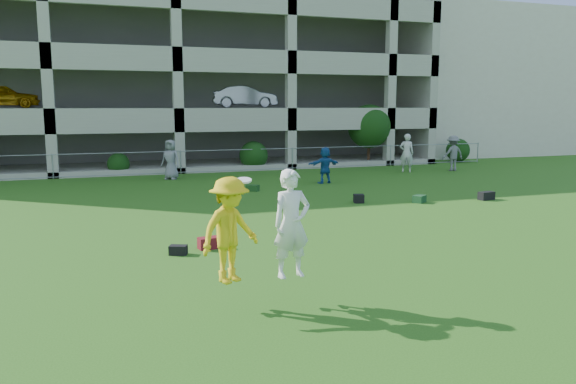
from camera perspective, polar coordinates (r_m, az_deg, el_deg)
name	(u,v)px	position (r m, az deg, el deg)	size (l,w,h in m)	color
ground	(327,288)	(10.90, 4.02, -9.66)	(100.00, 100.00, 0.00)	#235114
stucco_building	(460,85)	(46.28, 17.08, 10.35)	(16.00, 14.00, 10.00)	beige
bystander_c	(171,160)	(26.88, -11.84, 3.25)	(0.91, 0.59, 1.86)	gray
bystander_d	(325,165)	(25.03, 3.77, 2.74)	(1.50, 0.48, 1.62)	#205194
bystander_e	(407,153)	(29.81, 11.95, 3.90)	(0.73, 0.48, 2.00)	silver
bystander_f	(453,153)	(31.07, 16.41, 3.80)	(1.20, 0.69, 1.86)	slate
bag_red_a	(210,243)	(13.82, -7.95, -5.14)	(0.55, 0.30, 0.28)	#58120F
bag_black_b	(178,250)	(13.39, -11.09, -5.80)	(0.40, 0.25, 0.22)	black
bag_green_c	(419,199)	(20.63, 13.19, -0.68)	(0.50, 0.35, 0.26)	#153B1A
crate_d	(359,199)	(20.20, 7.20, -0.66)	(0.35, 0.35, 0.30)	black
bag_black_e	(486,196)	(21.91, 19.50, -0.36)	(0.60, 0.30, 0.30)	black
bag_green_g	(253,188)	(22.81, -3.62, 0.41)	(0.50, 0.30, 0.25)	#193C15
frisbee_contest	(248,228)	(9.53, -4.04, -3.68)	(2.11, 1.13, 1.90)	yellow
parking_garage	(158,64)	(37.51, -13.07, 12.51)	(30.00, 14.00, 12.00)	#9E998C
fence	(181,162)	(28.93, -10.85, 3.02)	(36.06, 0.06, 1.20)	gray
shrub_row	(264,141)	(30.52, -2.50, 5.16)	(34.38, 2.52, 3.50)	#163D11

